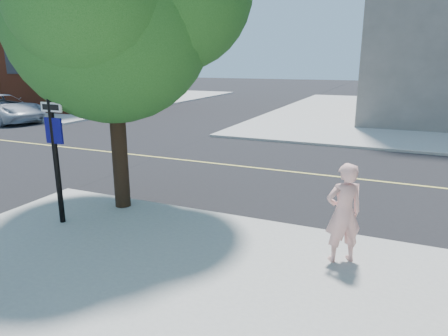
% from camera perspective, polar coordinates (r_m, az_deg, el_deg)
% --- Properties ---
extents(ground, '(140.00, 140.00, 0.00)m').
position_cam_1_polar(ground, '(11.20, -17.49, -3.97)').
color(ground, black).
rests_on(ground, ground).
extents(road_ew, '(140.00, 9.00, 0.01)m').
position_cam_1_polar(road_ew, '(14.72, -6.08, 1.15)').
color(road_ew, black).
rests_on(road_ew, ground).
extents(sidewalk_nw, '(26.00, 25.00, 0.12)m').
position_cam_1_polar(sidewalk_nw, '(42.23, -22.34, 9.19)').
color(sidewalk_nw, '#A7A7A2').
rests_on(sidewalk_nw, ground).
extents(church, '(15.20, 12.00, 14.40)m').
position_cam_1_polar(church, '(37.68, -24.06, 19.35)').
color(church, brown).
rests_on(church, sidewalk_nw).
extents(man_on_phone, '(0.77, 0.70, 1.76)m').
position_cam_1_polar(man_on_phone, '(7.16, 16.53, -6.12)').
color(man_on_phone, '#F4B1A9').
rests_on(man_on_phone, sidewalk_se).
extents(car_a, '(6.02, 3.29, 1.60)m').
position_cam_1_polar(car_a, '(27.06, -29.06, 7.38)').
color(car_a, silver).
rests_on(car_a, ground).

